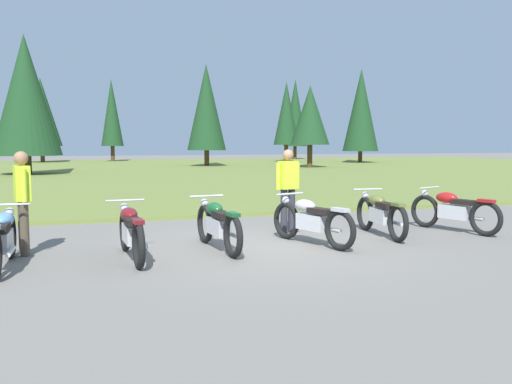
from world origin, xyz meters
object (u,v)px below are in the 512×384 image
Objects in this scene: motorcycle_red at (453,210)px; rider_with_back_turned at (288,186)px; rider_checking_bike at (22,197)px; motorcycle_british_green at (218,224)px; motorcycle_maroon at (131,231)px; motorcycle_olive at (380,213)px; motorcycle_sky_blue at (3,238)px; motorcycle_silver at (311,220)px.

rider_with_back_turned reaches higher than motorcycle_red.
motorcycle_british_green is at bearing -9.80° from rider_checking_bike.
rider_with_back_turned reaches higher than motorcycle_maroon.
rider_checking_bike reaches higher than motorcycle_olive.
motorcycle_british_green is 1.04× the size of motorcycle_red.
rider_with_back_turned is (5.03, 1.66, 0.51)m from motorcycle_sky_blue.
rider_checking_bike and rider_with_back_turned have the same top height.
motorcycle_silver is at bearing -93.21° from rider_with_back_turned.
motorcycle_maroon and motorcycle_british_green have the same top height.
rider_with_back_turned is (1.77, 1.29, 0.51)m from motorcycle_british_green.
motorcycle_sky_blue is at bearing -176.23° from motorcycle_silver.
motorcycle_olive is at bearing 7.94° from motorcycle_maroon.
rider_checking_bike is 4.90m from rider_with_back_turned.
motorcycle_silver is 1.21× the size of rider_with_back_turned.
motorcycle_red is 1.21× the size of rider_checking_bike.
motorcycle_british_green is at bearing -143.81° from rider_with_back_turned.
motorcycle_olive is (3.33, 0.36, 0.00)m from motorcycle_british_green.
rider_checking_bike is (0.19, 0.90, 0.51)m from motorcycle_sky_blue.
motorcycle_british_green is 1.04× the size of motorcycle_silver.
motorcycle_silver and motorcycle_olive have the same top height.
motorcycle_sky_blue is 1.26× the size of rider_with_back_turned.
rider_checking_bike reaches higher than motorcycle_sky_blue.
motorcycle_red is 3.42m from rider_with_back_turned.
motorcycle_sky_blue and motorcycle_red have the same top height.
motorcycle_olive is 1.26× the size of rider_with_back_turned.
motorcycle_british_green is 1.26× the size of rider_with_back_turned.
rider_with_back_turned reaches higher than motorcycle_british_green.
motorcycle_maroon is at bearing -168.14° from motorcycle_british_green.
motorcycle_silver is at bearing 3.77° from motorcycle_sky_blue.
motorcycle_sky_blue and motorcycle_maroon have the same top height.
motorcycle_red is at bearing -15.98° from rider_with_back_turned.
motorcycle_maroon is at bearing -174.09° from motorcycle_red.
motorcycle_british_green is at bearing 178.56° from motorcycle_silver.
rider_checking_bike is (-1.61, 0.84, 0.51)m from motorcycle_maroon.
motorcycle_british_green and motorcycle_red have the same top height.
motorcycle_maroon is 1.04× the size of motorcycle_red.
motorcycle_olive is (4.78, 0.67, 0.00)m from motorcycle_maroon.
motorcycle_silver is (1.69, -0.04, 0.00)m from motorcycle_british_green.
motorcycle_sky_blue is 4.96m from motorcycle_silver.
motorcycle_silver is (4.95, 0.33, 0.00)m from motorcycle_sky_blue.
rider_checking_bike reaches higher than motorcycle_british_green.
motorcycle_olive is 1.04× the size of motorcycle_red.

